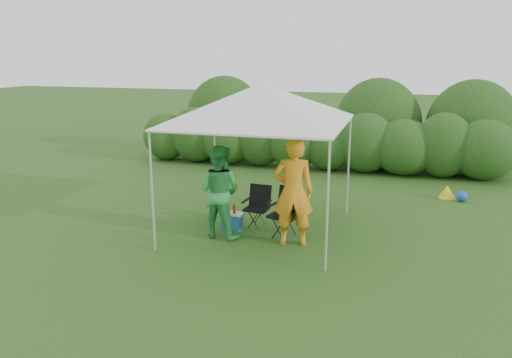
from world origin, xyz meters
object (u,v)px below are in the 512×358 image
(chair_right, at_px, (287,209))
(chair_left, at_px, (258,203))
(man, at_px, (293,192))
(canopy, at_px, (261,103))
(woman, at_px, (219,192))
(cooler, at_px, (232,221))

(chair_right, bearing_deg, chair_left, 166.34)
(chair_left, height_order, man, man)
(canopy, height_order, man, canopy)
(woman, bearing_deg, chair_right, -154.14)
(chair_right, bearing_deg, cooler, -165.03)
(chair_right, relative_size, man, 0.47)
(man, distance_m, woman, 1.40)
(chair_left, xyz_separation_m, woman, (-0.52, -0.80, 0.41))
(cooler, bearing_deg, woman, -100.97)
(canopy, bearing_deg, woman, -140.82)
(chair_right, distance_m, chair_left, 0.80)
(chair_right, height_order, woman, woman)
(canopy, distance_m, woman, 1.80)
(canopy, height_order, woman, canopy)
(chair_right, distance_m, woman, 1.31)
(canopy, bearing_deg, man, -35.09)
(man, bearing_deg, cooler, -30.71)
(chair_right, bearing_deg, man, -44.82)
(cooler, bearing_deg, man, -18.23)
(man, relative_size, woman, 1.13)
(chair_right, xyz_separation_m, chair_left, (-0.68, 0.41, -0.06))
(man, xyz_separation_m, cooler, (-1.31, 0.45, -0.82))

